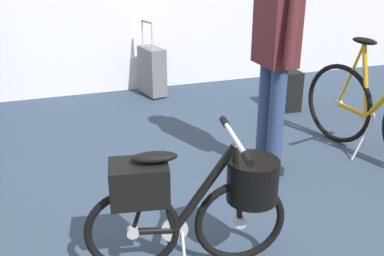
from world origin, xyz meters
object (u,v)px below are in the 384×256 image
(display_bike_left, at_px, (378,113))
(backpack_on_floor, at_px, (288,90))
(folding_bike_foreground, at_px, (196,199))
(visitor_near_wall, at_px, (275,42))
(rolling_suitcase, at_px, (152,71))

(display_bike_left, bearing_deg, backpack_on_floor, 92.72)
(folding_bike_foreground, distance_m, visitor_near_wall, 1.32)
(display_bike_left, height_order, rolling_suitcase, display_bike_left)
(visitor_near_wall, relative_size, backpack_on_floor, 4.16)
(visitor_near_wall, xyz_separation_m, rolling_suitcase, (-0.36, 2.05, -0.68))
(folding_bike_foreground, relative_size, rolling_suitcase, 1.23)
(rolling_suitcase, distance_m, backpack_on_floor, 1.49)
(folding_bike_foreground, height_order, display_bike_left, display_bike_left)
(rolling_suitcase, height_order, backpack_on_floor, rolling_suitcase)
(visitor_near_wall, relative_size, rolling_suitcase, 2.02)
(rolling_suitcase, relative_size, backpack_on_floor, 2.05)
(visitor_near_wall, bearing_deg, rolling_suitcase, 99.94)
(display_bike_left, distance_m, visitor_near_wall, 1.08)
(backpack_on_floor, bearing_deg, folding_bike_foreground, -130.28)
(folding_bike_foreground, xyz_separation_m, rolling_suitcase, (0.50, 2.89, -0.11))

